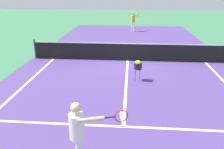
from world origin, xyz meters
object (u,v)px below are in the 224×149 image
Objects in this scene: net at (128,52)px; player_near at (79,129)px; ball_hopper at (138,65)px; player_far at (133,19)px.

net is 8.15m from player_near.
net is 2.83m from ball_hopper.
ball_hopper is at bearing 75.70° from player_near.
ball_hopper is at bearing -89.24° from player_far.
player_near is at bearing -96.25° from net.
player_far is at bearing 90.76° from ball_hopper.
player_near reaches higher than net.
ball_hopper is at bearing -80.51° from net.
ball_hopper is (0.47, -2.79, 0.18)m from net.
net is 9.03m from player_far.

